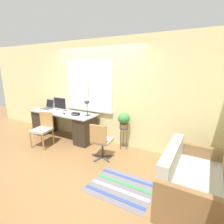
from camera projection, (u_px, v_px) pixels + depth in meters
name	position (u px, v px, depth m)	size (l,w,h in m)	color
ground_plane	(84.00, 149.00, 4.38)	(14.00, 14.00, 0.00)	olive
wall_back_with_window	(99.00, 92.00, 4.68)	(9.00, 0.12, 2.70)	beige
desk	(63.00, 124.00, 5.03)	(2.08, 0.67, 0.76)	#9EA3A8
laptop	(48.00, 107.00, 5.40)	(0.30, 0.31, 0.26)	#4C4C51
monitor	(60.00, 104.00, 5.03)	(0.46, 0.19, 0.40)	silver
keyboard	(56.00, 112.00, 4.90)	(0.44, 0.11, 0.02)	silver
mouse	(64.00, 114.00, 4.73)	(0.04, 0.07, 0.03)	black
desk_lamp	(87.00, 104.00, 4.51)	(0.14, 0.14, 0.41)	#2D2D33
book_stack	(76.00, 114.00, 4.64)	(0.23, 0.19, 0.07)	black
desk_chair_wooden	(43.00, 128.00, 4.50)	(0.51, 0.51, 0.86)	#B2844C
office_chair_swivel	(101.00, 140.00, 3.82)	(0.53, 0.53, 0.83)	#47474C
couch_loveseat	(188.00, 183.00, 2.67)	(0.80, 1.44, 0.80)	beige
plant_stand	(124.00, 131.00, 4.30)	(0.21, 0.21, 0.56)	#333338
potted_plant	(124.00, 120.00, 4.23)	(0.29, 0.29, 0.37)	brown
floor_rug_striped	(121.00, 187.00, 2.99)	(1.09, 0.83, 0.01)	slate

